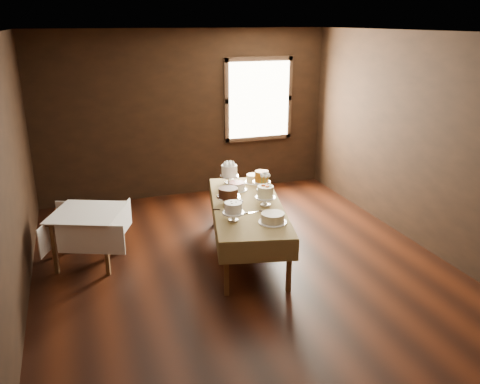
% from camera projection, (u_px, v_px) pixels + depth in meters
% --- Properties ---
extents(floor, '(5.00, 6.00, 0.01)m').
position_uv_depth(floor, '(245.00, 269.00, 6.08)').
color(floor, black).
rests_on(floor, ground).
extents(ceiling, '(5.00, 6.00, 0.01)m').
position_uv_depth(ceiling, '(246.00, 32.00, 5.15)').
color(ceiling, beige).
rests_on(ceiling, wall_back).
extents(wall_back, '(5.00, 0.02, 2.80)m').
position_uv_depth(wall_back, '(186.00, 115.00, 8.29)').
color(wall_back, black).
rests_on(wall_back, ground).
extents(wall_front, '(5.00, 0.02, 2.80)m').
position_uv_depth(wall_front, '(414.00, 289.00, 2.94)').
color(wall_front, black).
rests_on(wall_front, ground).
extents(wall_left, '(0.02, 6.00, 2.80)m').
position_uv_depth(wall_left, '(8.00, 183.00, 4.85)').
color(wall_left, black).
rests_on(wall_left, ground).
extents(wall_right, '(0.02, 6.00, 2.80)m').
position_uv_depth(wall_right, '(426.00, 143.00, 6.39)').
color(wall_right, black).
rests_on(wall_right, ground).
extents(window, '(1.10, 0.05, 1.30)m').
position_uv_depth(window, '(259.00, 100.00, 8.57)').
color(window, '#FFEABF').
rests_on(window, wall_back).
extents(display_table, '(1.36, 2.36, 0.69)m').
position_uv_depth(display_table, '(247.00, 208.00, 6.31)').
color(display_table, '#503016').
rests_on(display_table, ground).
extents(side_table, '(1.07, 1.07, 0.69)m').
position_uv_depth(side_table, '(87.00, 218.00, 6.07)').
color(side_table, '#503016').
rests_on(side_table, ground).
extents(cake_meringue, '(0.28, 0.28, 0.28)m').
position_uv_depth(cake_meringue, '(229.00, 175.00, 7.05)').
color(cake_meringue, silver).
rests_on(cake_meringue, display_table).
extents(cake_speckled, '(0.28, 0.28, 0.12)m').
position_uv_depth(cake_speckled, '(253.00, 179.00, 7.10)').
color(cake_speckled, white).
rests_on(cake_speckled, display_table).
extents(cake_lattice, '(0.30, 0.30, 0.11)m').
position_uv_depth(cake_lattice, '(237.00, 187.00, 6.79)').
color(cake_lattice, white).
rests_on(cake_lattice, display_table).
extents(cake_caramel, '(0.26, 0.26, 0.29)m').
position_uv_depth(cake_caramel, '(261.00, 182.00, 6.76)').
color(cake_caramel, white).
rests_on(cake_caramel, display_table).
extents(cake_chocolate, '(0.34, 0.34, 0.22)m').
position_uv_depth(cake_chocolate, '(228.00, 196.00, 6.28)').
color(cake_chocolate, silver).
rests_on(cake_chocolate, display_table).
extents(cake_flowers, '(0.29, 0.29, 0.27)m').
position_uv_depth(cake_flowers, '(265.00, 197.00, 6.21)').
color(cake_flowers, white).
rests_on(cake_flowers, display_table).
extents(cake_swirl, '(0.26, 0.26, 0.24)m').
position_uv_depth(cake_swirl, '(233.00, 212.00, 5.74)').
color(cake_swirl, white).
rests_on(cake_swirl, display_table).
extents(cake_cream, '(0.35, 0.35, 0.12)m').
position_uv_depth(cake_cream, '(273.00, 218.00, 5.70)').
color(cake_cream, white).
rests_on(cake_cream, display_table).
extents(cake_server_a, '(0.24, 0.06, 0.01)m').
position_uv_depth(cake_server_a, '(253.00, 212.00, 6.02)').
color(cake_server_a, silver).
rests_on(cake_server_a, display_table).
extents(cake_server_b, '(0.16, 0.21, 0.01)m').
position_uv_depth(cake_server_b, '(270.00, 214.00, 5.97)').
color(cake_server_b, silver).
rests_on(cake_server_b, display_table).
extents(cake_server_c, '(0.04, 0.24, 0.01)m').
position_uv_depth(cake_server_c, '(239.00, 198.00, 6.50)').
color(cake_server_c, silver).
rests_on(cake_server_c, display_table).
extents(cake_server_d, '(0.21, 0.15, 0.01)m').
position_uv_depth(cake_server_d, '(265.00, 196.00, 6.57)').
color(cake_server_d, silver).
rests_on(cake_server_d, display_table).
extents(cake_server_e, '(0.22, 0.14, 0.01)m').
position_uv_depth(cake_server_e, '(226.00, 210.00, 6.08)').
color(cake_server_e, silver).
rests_on(cake_server_e, display_table).
extents(flower_vase, '(0.18, 0.18, 0.14)m').
position_uv_depth(flower_vase, '(265.00, 193.00, 6.48)').
color(flower_vase, '#2D2823').
rests_on(flower_vase, display_table).
extents(flower_bouquet, '(0.14, 0.14, 0.20)m').
position_uv_depth(flower_bouquet, '(265.00, 180.00, 6.42)').
color(flower_bouquet, white).
rests_on(flower_bouquet, flower_vase).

